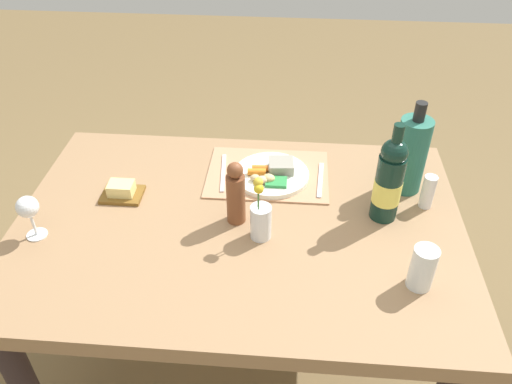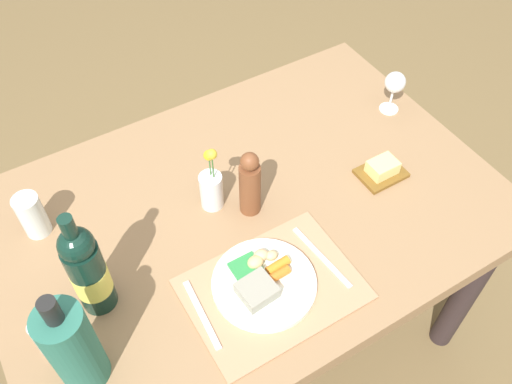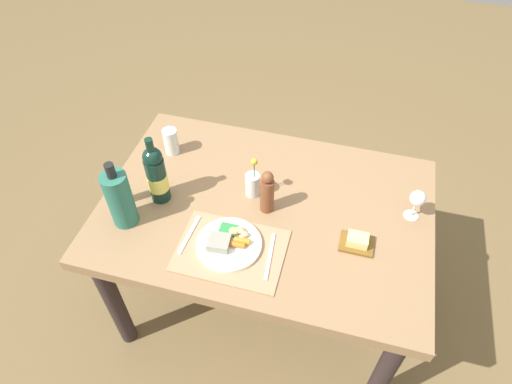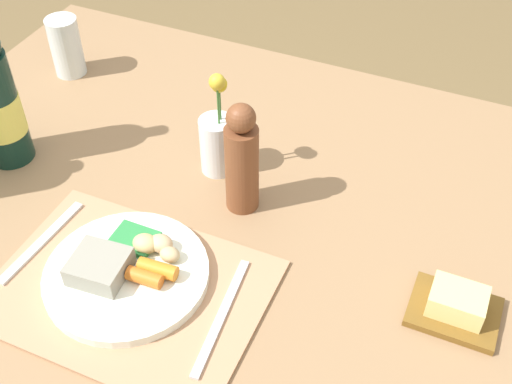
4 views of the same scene
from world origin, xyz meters
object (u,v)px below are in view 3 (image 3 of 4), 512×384
object	(u,v)px
butter_dish	(357,242)
salt_shaker	(123,192)
fork	(189,235)
wine_bottle	(156,175)
cooler_bottle	(120,199)
knife	(270,256)
flower_vase	(253,183)
dinner_plate	(229,243)
pepper_mill	(267,192)
water_tumbler	(171,143)
wine_glass	(417,199)
dining_table	(265,222)

from	to	relation	value
butter_dish	salt_shaker	size ratio (longest dim) A/B	1.15
butter_dish	fork	bearing A→B (deg)	-168.53
wine_bottle	butter_dish	world-z (taller)	wine_bottle
fork	cooler_bottle	bearing A→B (deg)	-178.19
knife	flower_vase	xyz separation A→B (m)	(-0.15, 0.30, 0.06)
wine_bottle	flower_vase	distance (m)	0.39
dinner_plate	pepper_mill	bearing A→B (deg)	66.69
water_tumbler	pepper_mill	bearing A→B (deg)	-23.58
knife	cooler_bottle	bearing A→B (deg)	172.42
dinner_plate	wine_glass	world-z (taller)	wine_glass
dining_table	butter_dish	world-z (taller)	butter_dish
wine_bottle	knife	bearing A→B (deg)	-18.70
knife	butter_dish	world-z (taller)	butter_dish
wine_bottle	salt_shaker	world-z (taller)	wine_bottle
fork	cooler_bottle	world-z (taller)	cooler_bottle
fork	dinner_plate	bearing A→B (deg)	1.85
flower_vase	dinner_plate	bearing A→B (deg)	-93.35
knife	butter_dish	bearing A→B (deg)	19.63
fork	wine_glass	size ratio (longest dim) A/B	1.38
wine_bottle	water_tumbler	size ratio (longest dim) A/B	2.54
fork	flower_vase	world-z (taller)	flower_vase
wine_bottle	pepper_mill	xyz separation A→B (m)	(0.45, 0.06, -0.04)
cooler_bottle	pepper_mill	xyz separation A→B (m)	(0.53, 0.21, -0.03)
fork	salt_shaker	xyz separation A→B (m)	(-0.33, 0.10, 0.05)
dinner_plate	salt_shaker	xyz separation A→B (m)	(-0.49, 0.11, 0.04)
pepper_mill	wine_glass	bearing A→B (deg)	11.41
butter_dish	pepper_mill	bearing A→B (deg)	167.18
knife	wine_glass	bearing A→B (deg)	29.02
fork	flower_vase	xyz separation A→B (m)	(0.18, 0.28, 0.06)
dining_table	cooler_bottle	xyz separation A→B (m)	(-0.53, -0.22, 0.23)
dinner_plate	wine_bottle	size ratio (longest dim) A/B	0.78
dining_table	knife	bearing A→B (deg)	-71.82
cooler_bottle	dinner_plate	bearing A→B (deg)	-1.82
dining_table	pepper_mill	distance (m)	0.20
dining_table	dinner_plate	xyz separation A→B (m)	(-0.09, -0.23, 0.12)
dining_table	cooler_bottle	world-z (taller)	cooler_bottle
wine_bottle	salt_shaker	distance (m)	0.17
salt_shaker	water_tumbler	bearing A→B (deg)	77.38
dining_table	knife	xyz separation A→B (m)	(0.08, -0.24, 0.11)
fork	wine_bottle	distance (m)	0.28
pepper_mill	wine_glass	size ratio (longest dim) A/B	1.49
flower_vase	wine_glass	bearing A→B (deg)	4.33
flower_vase	fork	bearing A→B (deg)	-122.47
salt_shaker	flower_vase	bearing A→B (deg)	19.77
butter_dish	water_tumbler	distance (m)	0.94
knife	pepper_mill	bearing A→B (deg)	101.73
wine_bottle	pepper_mill	size ratio (longest dim) A/B	1.54
dining_table	cooler_bottle	bearing A→B (deg)	-157.79
fork	wine_glass	xyz separation A→B (m)	(0.84, 0.33, 0.09)
wine_bottle	butter_dish	xyz separation A→B (m)	(0.83, -0.03, -0.11)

